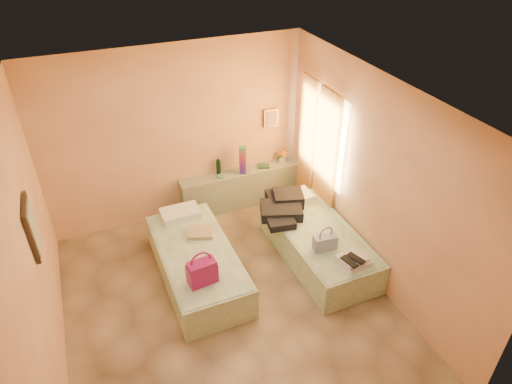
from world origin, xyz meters
TOP-DOWN VIEW (x-y plane):
  - ground at (0.00, 0.00)m, footprint 4.50×4.50m
  - room_walls at (0.21, 0.57)m, footprint 4.02×4.51m
  - headboard_ledge at (0.98, 2.10)m, footprint 2.05×0.30m
  - bed_left at (-0.22, 0.66)m, footprint 0.93×2.01m
  - bed_right at (1.50, 0.40)m, footprint 0.93×2.01m
  - water_bottle at (0.61, 2.17)m, footprint 0.09×0.09m
  - rainbow_box at (0.99, 2.04)m, footprint 0.14×0.14m
  - small_dish at (0.61, 2.06)m, footprint 0.15×0.15m
  - green_book at (1.37, 2.09)m, footprint 0.22×0.19m
  - flower_vase at (1.74, 2.14)m, footprint 0.24×0.24m
  - magenta_handbag at (-0.30, 0.07)m, footprint 0.37×0.24m
  - khaki_garment at (-0.06, 0.96)m, footprint 0.42×0.38m
  - clothes_pile at (1.22, 0.95)m, footprint 0.77×0.77m
  - blue_handbag at (1.38, 0.04)m, footprint 0.33×0.16m
  - towel_stack at (1.59, -0.36)m, footprint 0.38×0.34m
  - sandal_pair at (1.53, -0.41)m, footprint 0.23×0.27m

SIDE VIEW (x-z plane):
  - ground at x=0.00m, z-range 0.00..0.00m
  - bed_left at x=-0.22m, z-range 0.00..0.50m
  - bed_right at x=1.50m, z-range 0.00..0.50m
  - headboard_ledge at x=0.98m, z-range 0.00..0.65m
  - khaki_garment at x=-0.06m, z-range 0.50..0.56m
  - towel_stack at x=1.59m, z-range 0.50..0.60m
  - clothes_pile at x=1.22m, z-range 0.50..0.70m
  - blue_handbag at x=1.38m, z-range 0.50..0.70m
  - sandal_pair at x=1.53m, z-range 0.60..0.62m
  - small_dish at x=0.61m, z-range 0.65..0.68m
  - magenta_handbag at x=-0.30m, z-range 0.50..0.83m
  - green_book at x=1.37m, z-range 0.65..0.68m
  - flower_vase at x=1.74m, z-range 0.65..0.89m
  - water_bottle at x=0.61m, z-range 0.65..0.91m
  - rainbow_box at x=0.99m, z-range 0.65..1.12m
  - room_walls at x=0.21m, z-range 0.38..3.19m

